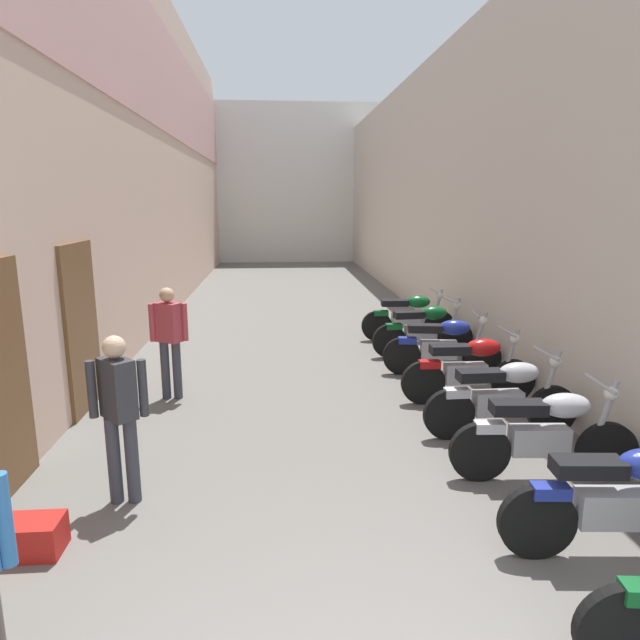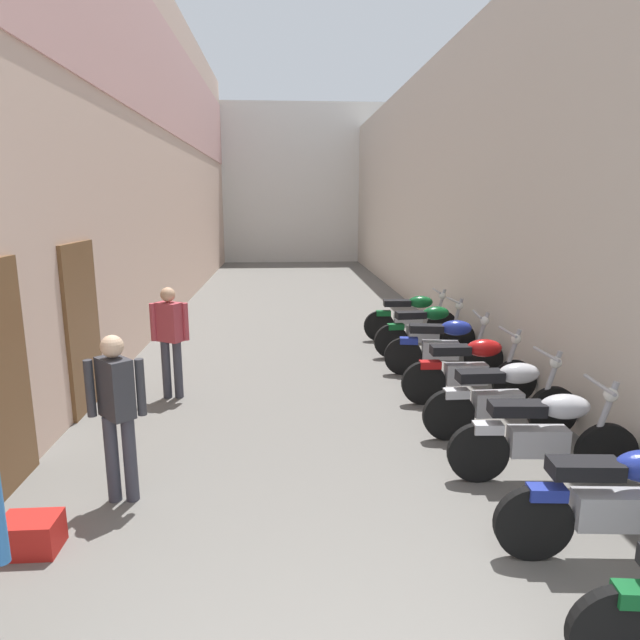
# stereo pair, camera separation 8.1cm
# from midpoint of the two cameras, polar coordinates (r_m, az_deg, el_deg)

# --- Properties ---
(ground_plane) EXTENTS (39.67, 39.67, 0.00)m
(ground_plane) POSITION_cam_midpoint_polar(r_m,az_deg,el_deg) (11.75, -1.56, -1.18)
(ground_plane) COLOR #66635E
(building_left) EXTENTS (0.45, 23.67, 7.68)m
(building_left) POSITION_cam_midpoint_polar(r_m,az_deg,el_deg) (13.71, -16.26, 16.57)
(building_left) COLOR beige
(building_left) RESTS_ON ground
(building_right) EXTENTS (0.45, 23.67, 5.92)m
(building_right) POSITION_cam_midpoint_polar(r_m,az_deg,el_deg) (13.92, 11.83, 12.93)
(building_right) COLOR beige
(building_right) RESTS_ON ground
(building_far_end) EXTENTS (9.09, 2.00, 6.97)m
(building_far_end) POSITION_cam_midpoint_polar(r_m,az_deg,el_deg) (26.27, -2.96, 13.81)
(building_far_end) COLOR silver
(building_far_end) RESTS_ON ground
(motorcycle_second) EXTENTS (1.85, 0.58, 1.04)m
(motorcycle_second) POSITION_cam_midpoint_polar(r_m,az_deg,el_deg) (4.94, 29.02, -15.97)
(motorcycle_second) COLOR black
(motorcycle_second) RESTS_ON ground
(motorcycle_third) EXTENTS (1.85, 0.58, 1.04)m
(motorcycle_third) POSITION_cam_midpoint_polar(r_m,az_deg,el_deg) (5.89, 22.57, -10.79)
(motorcycle_third) COLOR black
(motorcycle_third) RESTS_ON ground
(motorcycle_fourth) EXTENTS (1.85, 0.58, 1.04)m
(motorcycle_fourth) POSITION_cam_midpoint_polar(r_m,az_deg,el_deg) (6.77, 18.71, -7.53)
(motorcycle_fourth) COLOR black
(motorcycle_fourth) RESTS_ON ground
(motorcycle_fifth) EXTENTS (1.85, 0.58, 1.04)m
(motorcycle_fifth) POSITION_cam_midpoint_polar(r_m,az_deg,el_deg) (7.76, 15.57, -4.81)
(motorcycle_fifth) COLOR black
(motorcycle_fifth) RESTS_ON ground
(motorcycle_sixth) EXTENTS (1.84, 0.58, 1.04)m
(motorcycle_sixth) POSITION_cam_midpoint_polar(r_m,az_deg,el_deg) (8.89, 12.97, -2.54)
(motorcycle_sixth) COLOR black
(motorcycle_sixth) RESTS_ON ground
(motorcycle_seventh) EXTENTS (1.85, 0.58, 1.04)m
(motorcycle_seventh) POSITION_cam_midpoint_polar(r_m,az_deg,el_deg) (9.94, 11.12, -0.90)
(motorcycle_seventh) COLOR black
(motorcycle_seventh) RESTS_ON ground
(motorcycle_eighth) EXTENTS (1.85, 0.58, 1.04)m
(motorcycle_eighth) POSITION_cam_midpoint_polar(r_m,az_deg,el_deg) (11.01, 9.63, 0.41)
(motorcycle_eighth) COLOR black
(motorcycle_eighth) RESTS_ON ground
(pedestrian_mid_alley) EXTENTS (0.52, 0.39, 1.57)m
(pedestrian_mid_alley) POSITION_cam_midpoint_polar(r_m,az_deg,el_deg) (5.28, -19.83, -8.39)
(pedestrian_mid_alley) COLOR #383842
(pedestrian_mid_alley) RESTS_ON ground
(pedestrian_further_down) EXTENTS (0.52, 0.35, 1.57)m
(pedestrian_further_down) POSITION_cam_midpoint_polar(r_m,az_deg,el_deg) (7.86, -14.94, -1.43)
(pedestrian_further_down) COLOR #383842
(pedestrian_further_down) RESTS_ON ground
(plastic_crate) EXTENTS (0.44, 0.32, 0.28)m
(plastic_crate) POSITION_cam_midpoint_polar(r_m,az_deg,el_deg) (5.16, -27.29, -19.10)
(plastic_crate) COLOR red
(plastic_crate) RESTS_ON ground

